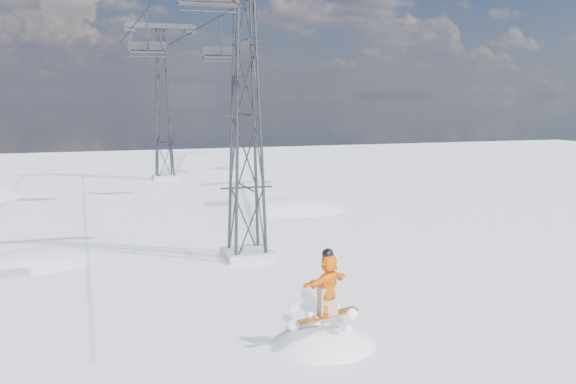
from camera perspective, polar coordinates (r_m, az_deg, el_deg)
name	(u,v)px	position (r m, az deg, el deg)	size (l,w,h in m)	color
ground	(293,331)	(17.48, 0.44, -12.27)	(120.00, 120.00, 0.00)	white
snow_terrain	(99,372)	(40.00, -16.49, -15.09)	(39.00, 37.00, 22.00)	white
lift_tower_near	(246,116)	(24.26, -3.76, 6.77)	(5.20, 1.80, 11.43)	#999999
lift_tower_far	(163,106)	(48.87, -11.06, 7.52)	(5.20, 1.80, 11.43)	#999999
haul_cables	(192,8)	(35.81, -8.56, 15.89)	(4.46, 51.00, 0.06)	black
lift_chair_mid	(221,53)	(38.87, -5.95, 12.16)	(2.17, 0.62, 2.69)	black
lift_chair_far	(147,48)	(36.99, -12.38, 12.39)	(2.05, 0.59, 2.54)	black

